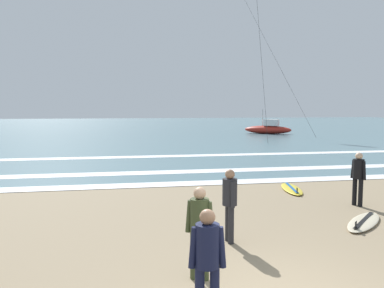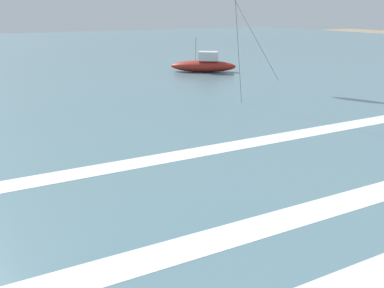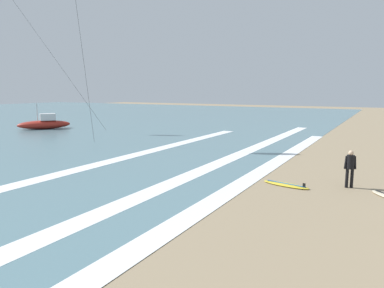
% 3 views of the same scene
% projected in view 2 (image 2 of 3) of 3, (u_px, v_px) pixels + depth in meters
% --- Properties ---
extents(wave_foam_mid_break, '(58.37, 1.00, 0.01)m').
position_uv_depth(wave_foam_mid_break, '(180.00, 250.00, 9.80)').
color(wave_foam_mid_break, white).
rests_on(wave_foam_mid_break, ocean_surface).
extents(wave_foam_outer_break, '(41.60, 1.01, 0.01)m').
position_uv_depth(wave_foam_outer_break, '(137.00, 163.00, 15.23)').
color(wave_foam_outer_break, white).
rests_on(wave_foam_outer_break, ocean_surface).
extents(offshore_boat, '(5.22, 4.40, 2.70)m').
position_uv_depth(offshore_boat, '(204.00, 65.00, 36.15)').
color(offshore_boat, maroon).
rests_on(offshore_boat, ground).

